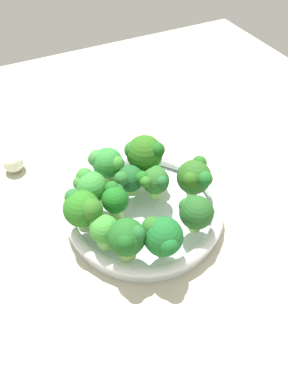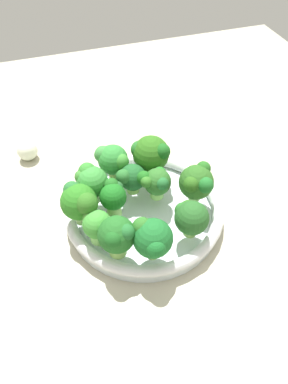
{
  "view_description": "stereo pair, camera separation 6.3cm",
  "coord_description": "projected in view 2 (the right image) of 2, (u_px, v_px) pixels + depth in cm",
  "views": [
    {
      "loc": [
        -43.23,
        20.16,
        52.43
      ],
      "look_at": [
        -3.7,
        0.56,
        6.67
      ],
      "focal_mm": 35.21,
      "sensor_mm": 36.0,
      "label": 1
    },
    {
      "loc": [
        -45.63,
        14.29,
        52.43
      ],
      "look_at": [
        -3.7,
        0.56,
        6.67
      ],
      "focal_mm": 35.21,
      "sensor_mm": 36.0,
      "label": 2
    }
  ],
  "objects": [
    {
      "name": "broccoli_floret_10",
      "position": [
        112.0,
        159.0,
        0.67
      ],
      "size": [
        5.88,
        5.79,
        7.1
      ],
      "color": "#89B44E",
      "rests_on": "bowl"
    },
    {
      "name": "broccoli_floret_0",
      "position": [
        117.0,
        236.0,
        0.55
      ],
      "size": [
        5.75,
        5.75,
        7.33
      ],
      "color": "#80B554",
      "rests_on": "bowl"
    },
    {
      "name": "broccoli_floret_4",
      "position": [
        132.0,
        178.0,
        0.65
      ],
      "size": [
        5.35,
        5.53,
        5.83
      ],
      "color": "#87BD56",
      "rests_on": "bowl"
    },
    {
      "name": "broccoli_floret_1",
      "position": [
        91.0,
        180.0,
        0.63
      ],
      "size": [
        5.97,
        5.44,
        7.17
      ],
      "color": "#81B060",
      "rests_on": "bowl"
    },
    {
      "name": "broccoli_floret_9",
      "position": [
        157.0,
        182.0,
        0.64
      ],
      "size": [
        5.09,
        5.29,
        5.92
      ],
      "color": "#90D361",
      "rests_on": "bowl"
    },
    {
      "name": "broccoli_floret_6",
      "position": [
        191.0,
        217.0,
        0.59
      ],
      "size": [
        5.78,
        5.51,
        6.52
      ],
      "color": "#88BC57",
      "rests_on": "bowl"
    },
    {
      "name": "broccoli_floret_3",
      "position": [
        79.0,
        202.0,
        0.59
      ],
      "size": [
        6.78,
        5.92,
        7.66
      ],
      "color": "#90C971",
      "rests_on": "bowl"
    },
    {
      "name": "bowl",
      "position": [
        144.0,
        211.0,
        0.67
      ],
      "size": [
        28.07,
        28.07,
        3.67
      ],
      "color": "silver",
      "rests_on": "ground_plane"
    },
    {
      "name": "broccoli_floret_5",
      "position": [
        197.0,
        182.0,
        0.64
      ],
      "size": [
        6.64,
        6.0,
        7.01
      ],
      "color": "#9DDB74",
      "rests_on": "bowl"
    },
    {
      "name": "garlic_bulb",
      "position": [
        27.0,
        151.0,
        0.78
      ],
      "size": [
        4.17,
        4.17,
        4.17
      ],
      "primitive_type": "sphere",
      "color": "#E9EDCD",
      "rests_on": "ground_plane"
    },
    {
      "name": "broccoli_floret_11",
      "position": [
        97.0,
        226.0,
        0.58
      ],
      "size": [
        5.04,
        4.6,
        6.06
      ],
      "color": "#82CB66",
      "rests_on": "bowl"
    },
    {
      "name": "broccoli_floret_8",
      "position": [
        151.0,
        154.0,
        0.67
      ],
      "size": [
        6.64,
        6.71,
        8.25
      ],
      "color": "#94C55B",
      "rests_on": "bowl"
    },
    {
      "name": "broccoli_floret_7",
      "position": [
        152.0,
        238.0,
        0.55
      ],
      "size": [
        6.53,
        6.03,
        7.4
      ],
      "color": "#8DCC6A",
      "rests_on": "bowl"
    },
    {
      "name": "ground_plane",
      "position": [
        141.0,
        207.0,
        0.72
      ],
      "size": [
        130.0,
        130.0,
        2.5
      ],
      "primitive_type": "cube",
      "color": "#B1AD94"
    },
    {
      "name": "broccoli_floret_2",
      "position": [
        113.0,
        196.0,
        0.62
      ],
      "size": [
        5.14,
        4.46,
        6.42
      ],
      "color": "#89BE5A",
      "rests_on": "bowl"
    }
  ]
}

